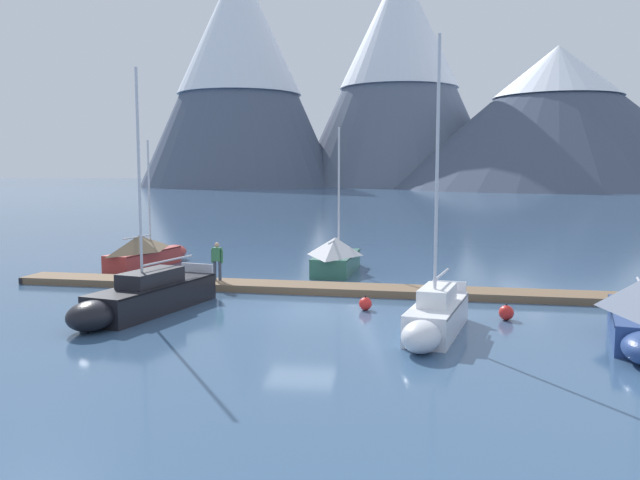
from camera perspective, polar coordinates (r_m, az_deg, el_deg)
ground_plane at (r=24.08m, az=-1.72°, el=-6.27°), size 700.00×700.00×0.00m
mountain_west_summit at (r=205.98m, az=-7.06°, el=14.87°), size 60.44×60.44×67.95m
mountain_central_massif at (r=211.92m, az=6.92°, el=14.69°), size 63.26×63.26×68.65m
mountain_shoulder_ridge at (r=194.29m, az=19.93°, el=10.20°), size 91.29×91.29×38.99m
dock at (r=27.94m, az=-0.49°, el=-4.22°), size 27.14×3.96×0.30m
sailboat_nearest_berth at (r=36.08m, az=-14.90°, el=-0.99°), size 2.76×6.69×6.74m
sailboat_second_berth at (r=24.35m, az=-15.07°, el=-4.80°), size 3.35×7.28×8.70m
sailboat_mid_dock_port at (r=33.18m, az=1.47°, el=-1.33°), size 2.31×5.86×7.33m
sailboat_mid_dock_starboard at (r=20.77m, az=9.99°, el=-6.57°), size 2.48×5.60×9.20m
person_on_dock at (r=29.19m, az=-8.97°, el=-1.63°), size 0.57×0.31×1.69m
mooring_buoy_channel_marker at (r=24.32m, az=3.98°, el=-5.57°), size 0.48×0.48×0.56m
mooring_buoy_inner_mooring at (r=23.60m, az=15.96°, el=-6.12°), size 0.52×0.52×0.60m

